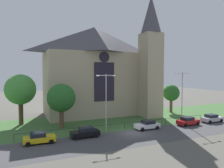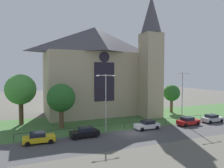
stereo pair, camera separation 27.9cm
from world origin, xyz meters
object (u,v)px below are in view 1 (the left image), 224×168
Objects in this scene: streetlamp_far at (182,91)px; parked_car_red at (188,121)px; tree_left_near at (61,98)px; tree_right_far at (171,93)px; parked_car_black at (85,132)px; parked_car_white at (147,125)px; parked_car_silver at (212,118)px; parked_car_yellow at (39,138)px; tree_left_far at (20,90)px; streetlamp_near at (106,96)px; church_building at (99,70)px.

parked_car_red is (-0.19, -1.87, -5.27)m from streetlamp_far.
tree_left_near is 0.80× the size of streetlamp_far.
tree_left_near is 27.51m from tree_right_far.
parked_car_black and parked_car_white have the same top height.
tree_left_near is at bearing 166.50° from streetlamp_far.
parked_car_black is at bearing 1.21° from parked_car_white.
parked_car_white and parked_car_red have the same top height.
streetlamp_far reaches higher than parked_car_silver.
parked_car_white is at bearing 174.18° from parked_car_red.
parked_car_white is (11.00, 0.26, 0.00)m from parked_car_black.
parked_car_red is at bearing 1.52° from parked_car_yellow.
tree_left_far is 36.68m from parked_car_silver.
tree_left_near is 22.43m from streetlamp_far.
parked_car_black is (-3.97, -1.57, -5.11)m from streetlamp_near.
parked_car_yellow and parked_car_silver have the same top height.
church_building is 6.11× the size of parked_car_yellow.
parked_car_black is (-19.55, -1.57, -5.27)m from streetlamp_far.
tree_right_far is 13.49m from parked_car_red.
streetlamp_near is at bearing -105.67° from church_building.
church_building is 18.95m from parked_car_white.
streetlamp_near is at bearing -160.57° from parked_car_black.
tree_left_near is 1.81× the size of parked_car_yellow.
tree_left_far reaches higher than parked_car_yellow.
parked_car_red is at bearing -18.21° from tree_left_near.
parked_car_black is (2.24, -6.80, -4.45)m from tree_left_near.
tree_right_far is at bearing 61.44° from streetlamp_far.
tree_left_near is 8.53m from tree_left_far.
streetlamp_near is 15.58m from streetlamp_far.
tree_left_near is 1.83× the size of parked_car_silver.
tree_left_far is at bearing 159.11° from streetlamp_far.
tree_left_far is 0.99× the size of streetlamp_near.
tree_left_far is 2.18× the size of parked_car_black.
parked_car_silver is (25.35, -0.27, 0.00)m from parked_car_black.
streetlamp_near is 11.81m from parked_car_yellow.
streetlamp_near reaches higher than tree_left_far.
church_building is at bearing -80.08° from parked_car_white.
tree_right_far is 1.59× the size of parked_car_silver.
parked_car_black is at bearing -158.42° from streetlamp_near.
tree_right_far is 0.72× the size of streetlamp_near.
tree_left_near is 1.15× the size of tree_right_far.
tree_left_near is at bearing -73.93° from parked_car_black.
streetlamp_near is 6.66m from parked_car_black.
church_building is at bearing 163.32° from tree_right_far.
streetlamp_near is at bearing -10.72° from parked_car_white.
streetlamp_near reaches higher than parked_car_white.
streetlamp_near is at bearing 175.44° from parked_car_silver.
parked_car_yellow is 1.00× the size of parked_car_black.
streetlamp_near is at bearing -154.89° from tree_right_far.
parked_car_silver is (27.59, -7.07, -4.45)m from tree_left_near.
streetlamp_near is 0.97× the size of streetlamp_far.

